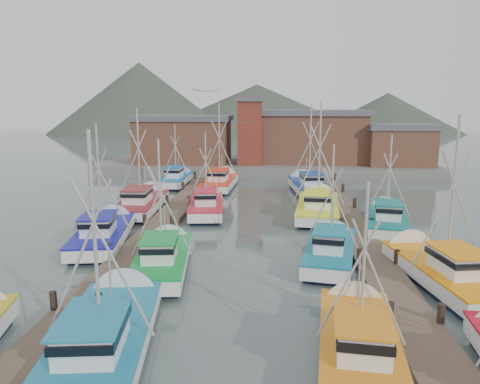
# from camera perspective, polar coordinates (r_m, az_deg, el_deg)

# --- Properties ---
(ground) EXTENTS (260.00, 260.00, 0.00)m
(ground) POSITION_cam_1_polar(r_m,az_deg,el_deg) (28.46, 1.50, -7.72)
(ground) COLOR #50605D
(ground) RESTS_ON ground
(dock_left) EXTENTS (2.30, 46.00, 1.50)m
(dock_left) POSITION_cam_1_polar(r_m,az_deg,el_deg) (33.29, -10.30, -4.75)
(dock_left) COLOR #4D3F2F
(dock_left) RESTS_ON ground
(dock_right) EXTENTS (2.30, 46.00, 1.50)m
(dock_right) POSITION_cam_1_polar(r_m,az_deg,el_deg) (32.73, 14.26, -5.19)
(dock_right) COLOR #4D3F2F
(dock_right) RESTS_ON ground
(quay) EXTENTS (44.00, 16.00, 1.20)m
(quay) POSITION_cam_1_polar(r_m,az_deg,el_deg) (64.52, 3.18, 3.28)
(quay) COLOR slate
(quay) RESTS_ON ground
(shed_left) EXTENTS (12.72, 8.48, 6.20)m
(shed_left) POSITION_cam_1_polar(r_m,az_deg,el_deg) (63.34, -6.89, 6.48)
(shed_left) COLOR brown
(shed_left) RESTS_ON quay
(shed_center) EXTENTS (14.84, 9.54, 6.90)m
(shed_center) POSITION_cam_1_polar(r_m,az_deg,el_deg) (64.27, 8.61, 6.81)
(shed_center) COLOR brown
(shed_center) RESTS_ON quay
(shed_right) EXTENTS (8.48, 6.36, 5.20)m
(shed_right) POSITION_cam_1_polar(r_m,az_deg,el_deg) (63.15, 18.83, 5.51)
(shed_right) COLOR brown
(shed_right) RESTS_ON quay
(lookout_tower) EXTENTS (3.60, 3.60, 8.50)m
(lookout_tower) POSITION_cam_1_polar(r_m,az_deg,el_deg) (60.14, 1.22, 7.49)
(lookout_tower) COLOR maroon
(lookout_tower) RESTS_ON quay
(distant_hills) EXTENTS (175.00, 140.00, 42.00)m
(distant_hills) POSITION_cam_1_polar(r_m,az_deg,el_deg) (150.47, -1.00, 7.38)
(distant_hills) COLOR #485245
(distant_hills) RESTS_ON ground
(boat_0) EXTENTS (4.33, 10.22, 9.13)m
(boat_0) POSITION_cam_1_polar(r_m,az_deg,el_deg) (18.50, -15.98, -16.52)
(boat_0) COLOR #101836
(boat_0) RESTS_ON ground
(boat_1) EXTENTS (3.55, 8.87, 7.28)m
(boat_1) POSITION_cam_1_polar(r_m,az_deg,el_deg) (18.02, 14.21, -17.23)
(boat_1) COLOR #101836
(boat_1) RESTS_ON ground
(boat_4) EXTENTS (3.59, 8.79, 7.95)m
(boat_4) POSITION_cam_1_polar(r_m,az_deg,el_deg) (26.30, -9.30, -7.89)
(boat_4) COLOR #101836
(boat_4) RESTS_ON ground
(boat_5) EXTENTS (3.94, 8.57, 7.48)m
(boat_5) POSITION_cam_1_polar(r_m,az_deg,el_deg) (27.81, 11.01, -6.91)
(boat_5) COLOR #101836
(boat_5) RESTS_ON ground
(boat_6) EXTENTS (4.27, 9.56, 8.61)m
(boat_6) POSITION_cam_1_polar(r_m,az_deg,el_deg) (31.98, -16.19, -4.79)
(boat_6) COLOR #101836
(boat_6) RESTS_ON ground
(boat_7) EXTENTS (4.45, 9.58, 9.33)m
(boat_7) POSITION_cam_1_polar(r_m,az_deg,el_deg) (26.24, 23.04, -8.67)
(boat_7) COLOR #101836
(boat_7) RESTS_ON ground
(boat_8) EXTENTS (3.57, 8.74, 7.45)m
(boat_8) POSITION_cam_1_polar(r_m,az_deg,el_deg) (38.90, -4.11, -1.64)
(boat_8) COLOR #101836
(boat_8) RESTS_ON ground
(boat_9) EXTENTS (4.20, 10.39, 10.25)m
(boat_9) POSITION_cam_1_polar(r_m,az_deg,el_deg) (38.84, 9.50, -1.76)
(boat_9) COLOR #101836
(boat_9) RESTS_ON ground
(boat_10) EXTENTS (3.95, 9.82, 9.51)m
(boat_10) POSITION_cam_1_polar(r_m,az_deg,el_deg) (40.64, -11.75, -1.28)
(boat_10) COLOR #101836
(boat_10) RESTS_ON ground
(boat_11) EXTENTS (4.12, 8.91, 7.61)m
(boat_11) POSITION_cam_1_polar(r_m,az_deg,el_deg) (35.88, 17.41, -3.18)
(boat_11) COLOR #101836
(boat_11) RESTS_ON ground
(boat_12) EXTENTS (3.94, 9.52, 9.82)m
(boat_12) POSITION_cam_1_polar(r_m,az_deg,el_deg) (50.45, -2.37, 1.27)
(boat_12) COLOR #101836
(boat_12) RESTS_ON ground
(boat_13) EXTENTS (4.02, 9.81, 9.87)m
(boat_13) POSITION_cam_1_polar(r_m,az_deg,el_deg) (48.30, 8.26, 0.74)
(boat_13) COLOR #101836
(boat_13) RESTS_ON ground
(boat_14) EXTENTS (3.08, 8.22, 7.40)m
(boat_14) POSITION_cam_1_polar(r_m,az_deg,el_deg) (52.62, -7.65, 1.57)
(boat_14) COLOR #101836
(boat_14) RESTS_ON ground
(gull_near) EXTENTS (1.54, 0.66, 0.24)m
(gull_near) POSITION_cam_1_polar(r_m,az_deg,el_deg) (24.18, -4.09, 12.21)
(gull_near) COLOR gray
(gull_near) RESTS_ON ground
(gull_far) EXTENTS (1.53, 0.66, 0.24)m
(gull_far) POSITION_cam_1_polar(r_m,az_deg,el_deg) (27.96, 0.55, 8.51)
(gull_far) COLOR gray
(gull_far) RESTS_ON ground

